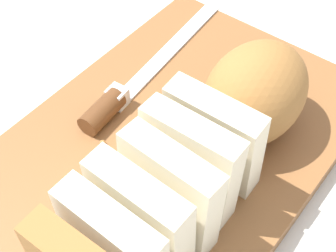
{
  "coord_description": "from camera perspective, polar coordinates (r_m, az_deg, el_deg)",
  "views": [
    {
      "loc": [
        0.27,
        0.21,
        0.46
      ],
      "look_at": [
        0.0,
        0.0,
        0.05
      ],
      "focal_mm": 54.2,
      "sensor_mm": 36.0,
      "label": 1
    }
  ],
  "objects": [
    {
      "name": "ground_plane",
      "position": [
        0.57,
        0.0,
        -3.46
      ],
      "size": [
        3.0,
        3.0,
        0.0
      ],
      "primitive_type": "plane",
      "color": "beige"
    },
    {
      "name": "cutting_board",
      "position": [
        0.56,
        0.0,
        -2.75
      ],
      "size": [
        0.46,
        0.31,
        0.02
      ],
      "primitive_type": "cube",
      "rotation": [
        0.0,
        0.0,
        -0.01
      ],
      "color": "brown",
      "rests_on": "ground_plane"
    },
    {
      "name": "bread_loaf",
      "position": [
        0.49,
        4.16,
        -2.51
      ],
      "size": [
        0.34,
        0.1,
        0.11
      ],
      "rotation": [
        0.0,
        0.0,
        -0.01
      ],
      "color": "#996633",
      "rests_on": "cutting_board"
    },
    {
      "name": "bread_knife",
      "position": [
        0.59,
        -5.26,
        3.6
      ],
      "size": [
        0.28,
        0.04,
        0.03
      ],
      "rotation": [
        0.0,
        0.0,
        3.22
      ],
      "color": "silver",
      "rests_on": "cutting_board"
    },
    {
      "name": "crumb_near_knife",
      "position": [
        0.59,
        -6.26,
        1.57
      ],
      "size": [
        0.0,
        0.0,
        0.0
      ],
      "primitive_type": "sphere",
      "color": "#996633",
      "rests_on": "cutting_board"
    },
    {
      "name": "crumb_near_loaf",
      "position": [
        0.56,
        -7.36,
        -1.9
      ],
      "size": [
        0.01,
        0.01,
        0.01
      ],
      "primitive_type": "sphere",
      "color": "#996633",
      "rests_on": "cutting_board"
    },
    {
      "name": "crumb_stray_left",
      "position": [
        0.59,
        -6.12,
        1.72
      ],
      "size": [
        0.01,
        0.01,
        0.01
      ],
      "primitive_type": "sphere",
      "color": "#996633",
      "rests_on": "cutting_board"
    }
  ]
}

